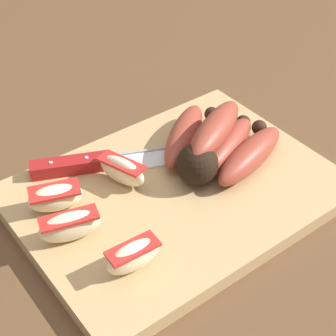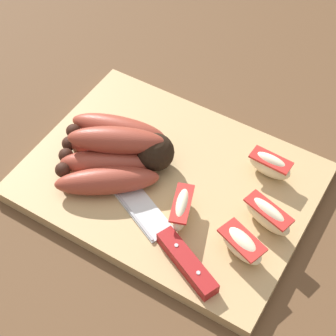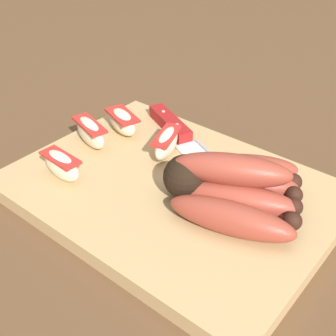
# 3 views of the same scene
# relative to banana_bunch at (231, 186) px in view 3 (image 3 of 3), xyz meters

# --- Properties ---
(ground_plane) EXTENTS (6.00, 6.00, 0.00)m
(ground_plane) POSITION_rel_banana_bunch_xyz_m (-0.06, -0.01, -0.04)
(ground_plane) COLOR brown
(cutting_board) EXTENTS (0.39, 0.29, 0.02)m
(cutting_board) POSITION_rel_banana_bunch_xyz_m (-0.07, -0.01, -0.03)
(cutting_board) COLOR tan
(cutting_board) RESTS_ON ground_plane
(banana_bunch) EXTENTS (0.18, 0.18, 0.07)m
(banana_bunch) POSITION_rel_banana_bunch_xyz_m (0.00, 0.00, 0.00)
(banana_bunch) COLOR black
(banana_bunch) RESTS_ON cutting_board
(chefs_knife) EXTENTS (0.27, 0.14, 0.02)m
(chefs_knife) POSITION_rel_banana_bunch_xyz_m (-0.12, 0.07, -0.02)
(chefs_knife) COLOR silver
(chefs_knife) RESTS_ON cutting_board
(apple_wedge_near) EXTENTS (0.07, 0.05, 0.03)m
(apple_wedge_near) POSITION_rel_banana_bunch_xyz_m (-0.21, 0.04, -0.01)
(apple_wedge_near) COLOR beige
(apple_wedge_near) RESTS_ON cutting_board
(apple_wedge_middle) EXTENTS (0.04, 0.07, 0.04)m
(apple_wedge_middle) POSITION_rel_banana_bunch_xyz_m (-0.12, 0.03, -0.00)
(apple_wedge_middle) COLOR beige
(apple_wedge_middle) RESTS_ON cutting_board
(apple_wedge_far) EXTENTS (0.07, 0.04, 0.04)m
(apple_wedge_far) POSITION_rel_banana_bunch_xyz_m (-0.22, -0.01, -0.00)
(apple_wedge_far) COLOR beige
(apple_wedge_far) RESTS_ON cutting_board
(apple_wedge_extra) EXTENTS (0.06, 0.03, 0.04)m
(apple_wedge_extra) POSITION_rel_banana_bunch_xyz_m (-0.19, -0.09, -0.00)
(apple_wedge_extra) COLOR beige
(apple_wedge_extra) RESTS_ON cutting_board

